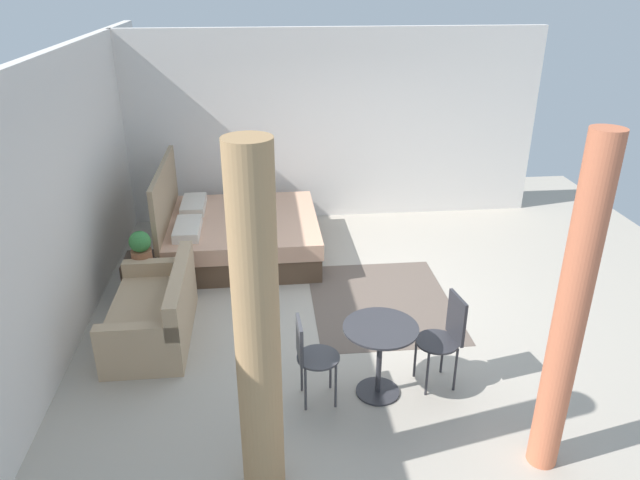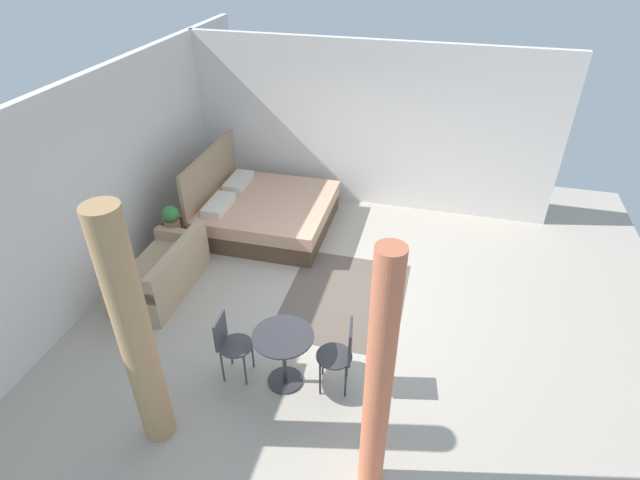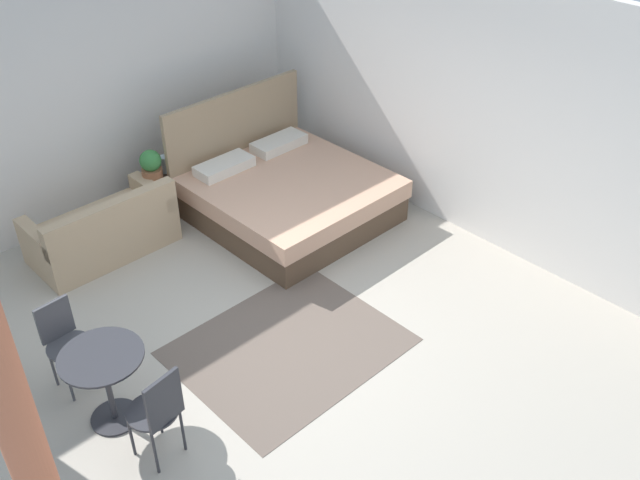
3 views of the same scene
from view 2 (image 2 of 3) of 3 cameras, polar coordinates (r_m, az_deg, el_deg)
The scene contains 14 objects.
ground_plane at distance 7.14m, azimuth 0.94°, elevation -6.26°, with size 8.66×9.30×0.02m, color #B2A899.
wall_back at distance 7.61m, azimuth -22.82°, elevation 6.51°, with size 8.66×0.12×2.87m, color silver.
wall_right at distance 8.85m, azimuth 5.51°, elevation 12.64°, with size 0.12×6.30×2.87m, color silver.
area_rug at distance 7.08m, azimuth 2.83°, elevation -6.57°, with size 1.98×1.62×0.01m, color #66564C.
bed at distance 8.50m, azimuth -6.31°, elevation 3.20°, with size 1.99×2.04×1.30m.
couch at distance 7.40m, azimuth -17.42°, elevation -3.74°, with size 1.51×0.80×0.76m.
nightstand at distance 8.19m, azimuth -16.04°, elevation 0.23°, with size 0.49×0.38×0.48m.
potted_plant at distance 7.88m, azimuth -16.55°, elevation 2.45°, with size 0.25×0.25×0.39m.
vase at distance 8.12m, azimuth -16.19°, elevation 2.73°, with size 0.12×0.12×0.20m.
balcony_table at distance 5.67m, azimuth -4.14°, elevation -12.32°, with size 0.67×0.67×0.72m.
cafe_chair_near_window at distance 5.57m, azimuth 2.52°, elevation -12.47°, with size 0.45×0.45×0.92m.
cafe_chair_near_couch at distance 5.82m, azimuth -10.29°, elevation -11.19°, with size 0.41×0.41×0.84m.
curtain_left at distance 4.24m, azimuth 6.64°, elevation -16.01°, with size 0.23×0.23×2.69m.
curtain_right at distance 4.89m, azimuth -20.23°, elevation -10.17°, with size 0.31×0.31×2.69m.
Camera 2 is at (-5.35, -1.27, 4.55)m, focal length 28.21 mm.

